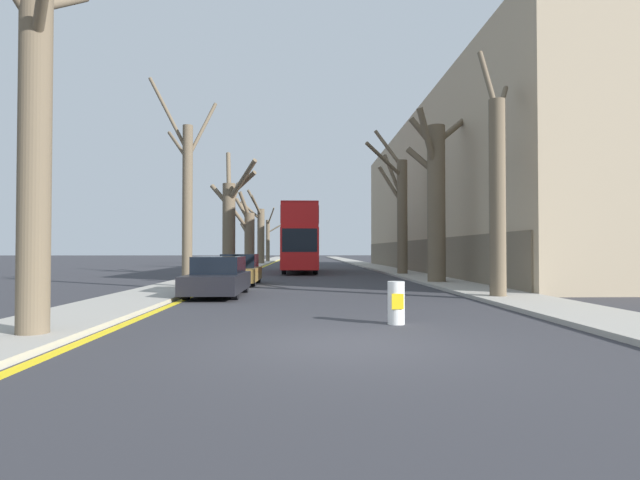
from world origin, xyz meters
The scene contains 18 objects.
ground_plane centered at (0.00, 0.00, 0.00)m, with size 300.00×300.00×0.00m, color #333338.
sidewalk_left centered at (-5.95, 50.00, 0.06)m, with size 2.44×120.00×0.12m, color #A39E93.
sidewalk_right centered at (5.95, 50.00, 0.06)m, with size 2.44×120.00×0.12m, color #A39E93.
building_facade_right centered at (12.16, 28.62, 5.71)m, with size 10.08×41.09×11.45m.
kerb_line_stripe centered at (-4.55, 50.00, 0.00)m, with size 0.24×120.00×0.01m, color yellow.
street_tree_left_0 centered at (-5.52, 0.57, 3.90)m, with size 2.43×3.46×7.99m.
street_tree_left_1 centered at (-5.55, 12.29, 3.85)m, with size 2.86×2.01×8.89m.
street_tree_left_2 centered at (-5.47, 24.05, 3.64)m, with size 3.39×5.05×8.32m.
street_tree_left_3 centered at (-5.63, 36.16, 2.97)m, with size 2.10×2.80×6.77m.
street_tree_left_4 centered at (-5.62, 47.95, 3.67)m, with size 2.75×3.31×8.31m.
street_tree_left_5 centered at (-5.39, 59.14, 3.23)m, with size 3.32×3.46×7.23m.
street_tree_right_0 centered at (5.57, 7.57, 3.67)m, with size 1.61×2.73×8.55m.
street_tree_right_1 centered at (5.53, 14.85, 4.18)m, with size 3.70×2.98×8.54m.
street_tree_right_2 centered at (5.40, 22.94, 4.22)m, with size 2.90×3.20×9.44m.
double_decker_bus centered at (-0.96, 27.90, 2.64)m, with size 2.45×11.00×4.68m.
parked_car_0 centered at (-3.69, 9.10, 0.64)m, with size 1.78×4.59×1.36m.
parked_car_1 centered at (-3.69, 14.87, 0.66)m, with size 1.75×4.16×1.40m.
traffic_bollard centered at (1.25, 2.23, 0.46)m, with size 0.36×0.37×0.91m.
Camera 1 is at (-0.75, -8.39, 1.58)m, focal length 28.00 mm.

